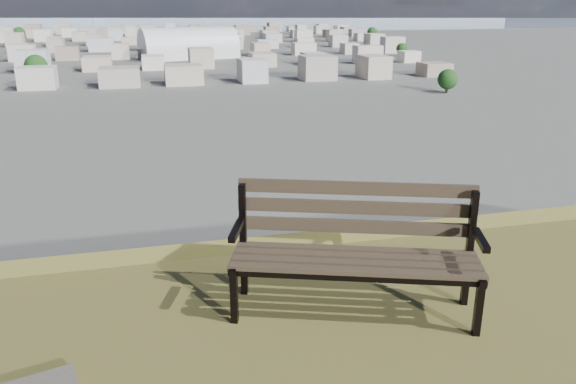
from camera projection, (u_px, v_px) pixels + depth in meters
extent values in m
cube|color=#423626|center=(355.00, 271.00, 3.89)|extent=(1.71, 0.68, 0.03)
cube|color=#423626|center=(355.00, 264.00, 4.00)|extent=(1.71, 0.68, 0.03)
cube|color=#423626|center=(355.00, 257.00, 4.11)|extent=(1.71, 0.68, 0.03)
cube|color=#423626|center=(354.00, 250.00, 4.22)|extent=(1.71, 0.68, 0.03)
cube|color=#423626|center=(355.00, 226.00, 4.25)|extent=(1.70, 0.63, 0.10)
cube|color=#423626|center=(356.00, 207.00, 4.22)|extent=(1.70, 0.63, 0.10)
cube|color=#423626|center=(356.00, 188.00, 4.20)|extent=(1.70, 0.63, 0.10)
cube|color=black|center=(234.00, 295.00, 4.01)|extent=(0.07, 0.07, 0.44)
cube|color=black|center=(243.00, 240.00, 4.34)|extent=(0.07, 0.07, 0.91)
cube|color=black|center=(238.00, 259.00, 4.14)|extent=(0.21, 0.48, 0.05)
cube|color=black|center=(236.00, 231.00, 4.01)|extent=(0.17, 0.35, 0.04)
cube|color=black|center=(479.00, 307.00, 3.86)|extent=(0.07, 0.07, 0.44)
cube|color=black|center=(469.00, 249.00, 4.19)|extent=(0.07, 0.07, 0.91)
cube|color=black|center=(475.00, 269.00, 3.99)|extent=(0.21, 0.48, 0.05)
cube|color=black|center=(481.00, 240.00, 3.86)|extent=(0.17, 0.35, 0.04)
cube|color=black|center=(355.00, 278.00, 3.89)|extent=(1.70, 0.63, 0.04)
cube|color=black|center=(354.00, 255.00, 4.25)|extent=(1.70, 0.63, 0.04)
cube|color=silver|center=(189.00, 53.00, 283.98)|extent=(50.97, 30.66, 5.29)
cylinder|color=white|center=(189.00, 48.00, 283.13)|extent=(50.97, 30.66, 20.09)
cube|color=#AFA096|center=(39.00, 78.00, 184.19)|extent=(11.00, 11.00, 7.00)
cube|color=#BFA998|center=(115.00, 76.00, 189.68)|extent=(11.00, 11.00, 7.00)
cube|color=silver|center=(187.00, 74.00, 195.16)|extent=(11.00, 11.00, 7.00)
cube|color=#C1B19C|center=(255.00, 72.00, 200.65)|extent=(11.00, 11.00, 7.00)
cube|color=gray|center=(319.00, 70.00, 206.14)|extent=(11.00, 11.00, 7.00)
cube|color=beige|center=(380.00, 68.00, 211.63)|extent=(11.00, 11.00, 7.00)
cube|color=beige|center=(438.00, 67.00, 217.11)|extent=(11.00, 11.00, 7.00)
cube|color=silver|center=(28.00, 64.00, 227.39)|extent=(11.00, 11.00, 7.00)
cube|color=#C1B19C|center=(90.00, 62.00, 232.88)|extent=(11.00, 11.00, 7.00)
cube|color=gray|center=(150.00, 61.00, 238.37)|extent=(11.00, 11.00, 7.00)
cube|color=beige|center=(206.00, 59.00, 243.85)|extent=(11.00, 11.00, 7.00)
cube|color=beige|center=(260.00, 58.00, 249.34)|extent=(11.00, 11.00, 7.00)
cube|color=silver|center=(312.00, 57.00, 254.83)|extent=(11.00, 11.00, 7.00)
cube|color=#AFA096|center=(362.00, 56.00, 260.32)|extent=(11.00, 11.00, 7.00)
cube|color=#BFA998|center=(409.00, 55.00, 265.81)|extent=(11.00, 11.00, 7.00)
cube|color=beige|center=(21.00, 54.00, 270.60)|extent=(11.00, 11.00, 7.00)
cube|color=beige|center=(73.00, 53.00, 276.08)|extent=(11.00, 11.00, 7.00)
cube|color=silver|center=(124.00, 52.00, 281.57)|extent=(11.00, 11.00, 7.00)
cube|color=#AFA096|center=(172.00, 51.00, 287.06)|extent=(11.00, 11.00, 7.00)
cube|color=#BFA998|center=(219.00, 50.00, 292.55)|extent=(11.00, 11.00, 7.00)
cube|color=silver|center=(264.00, 49.00, 298.03)|extent=(11.00, 11.00, 7.00)
cube|color=#C1B19C|center=(307.00, 48.00, 303.52)|extent=(11.00, 11.00, 7.00)
cube|color=gray|center=(349.00, 47.00, 309.01)|extent=(11.00, 11.00, 7.00)
cube|color=beige|center=(390.00, 47.00, 314.50)|extent=(11.00, 11.00, 7.00)
cube|color=#BFA998|center=(15.00, 47.00, 313.80)|extent=(11.00, 11.00, 7.00)
cube|color=silver|center=(61.00, 46.00, 319.29)|extent=(11.00, 11.00, 7.00)
cube|color=#C1B19C|center=(105.00, 45.00, 324.77)|extent=(11.00, 11.00, 7.00)
cube|color=gray|center=(147.00, 44.00, 330.26)|extent=(11.00, 11.00, 7.00)
cube|color=beige|center=(188.00, 44.00, 335.75)|extent=(11.00, 11.00, 7.00)
cube|color=beige|center=(228.00, 43.00, 341.24)|extent=(11.00, 11.00, 7.00)
cube|color=silver|center=(267.00, 42.00, 346.72)|extent=(11.00, 11.00, 7.00)
cube|color=#AFA096|center=(304.00, 42.00, 352.21)|extent=(11.00, 11.00, 7.00)
cube|color=#BFA998|center=(340.00, 41.00, 357.70)|extent=(11.00, 11.00, 7.00)
cube|color=silver|center=(375.00, 41.00, 363.19)|extent=(11.00, 11.00, 7.00)
cube|color=beige|center=(11.00, 41.00, 357.00)|extent=(11.00, 11.00, 7.00)
cube|color=silver|center=(51.00, 41.00, 362.49)|extent=(11.00, 11.00, 7.00)
cube|color=#AFA096|center=(90.00, 40.00, 367.98)|extent=(11.00, 11.00, 7.00)
cube|color=#BFA998|center=(128.00, 39.00, 373.46)|extent=(11.00, 11.00, 7.00)
cube|color=silver|center=(165.00, 39.00, 378.95)|extent=(11.00, 11.00, 7.00)
cube|color=#C1B19C|center=(200.00, 38.00, 384.44)|extent=(11.00, 11.00, 7.00)
cube|color=gray|center=(235.00, 38.00, 389.93)|extent=(11.00, 11.00, 7.00)
cube|color=beige|center=(269.00, 37.00, 395.41)|extent=(11.00, 11.00, 7.00)
cube|color=beige|center=(302.00, 37.00, 400.90)|extent=(11.00, 11.00, 7.00)
cube|color=silver|center=(333.00, 36.00, 406.39)|extent=(11.00, 11.00, 7.00)
cube|color=#AFA096|center=(364.00, 36.00, 411.88)|extent=(11.00, 11.00, 7.00)
cube|color=gray|center=(8.00, 37.00, 400.20)|extent=(11.00, 11.00, 7.00)
cube|color=beige|center=(44.00, 37.00, 405.69)|extent=(11.00, 11.00, 7.00)
cube|color=beige|center=(79.00, 36.00, 411.18)|extent=(11.00, 11.00, 7.00)
cube|color=silver|center=(113.00, 36.00, 416.67)|extent=(11.00, 11.00, 7.00)
cube|color=#AFA096|center=(146.00, 35.00, 422.15)|extent=(11.00, 11.00, 7.00)
cube|color=#BFA998|center=(178.00, 35.00, 427.64)|extent=(11.00, 11.00, 7.00)
cube|color=silver|center=(210.00, 34.00, 433.13)|extent=(11.00, 11.00, 7.00)
cube|color=#C1B19C|center=(240.00, 34.00, 438.62)|extent=(11.00, 11.00, 7.00)
cube|color=gray|center=(270.00, 34.00, 444.10)|extent=(11.00, 11.00, 7.00)
cube|color=beige|center=(300.00, 33.00, 449.59)|extent=(11.00, 11.00, 7.00)
cube|color=beige|center=(328.00, 33.00, 455.08)|extent=(11.00, 11.00, 7.00)
cube|color=silver|center=(356.00, 32.00, 460.57)|extent=(11.00, 11.00, 7.00)
cube|color=#C1B19C|center=(5.00, 34.00, 443.41)|extent=(11.00, 11.00, 7.00)
cube|color=gray|center=(38.00, 33.00, 448.89)|extent=(11.00, 11.00, 7.00)
cube|color=beige|center=(69.00, 33.00, 454.38)|extent=(11.00, 11.00, 7.00)
cube|color=beige|center=(100.00, 32.00, 459.87)|extent=(11.00, 11.00, 7.00)
cube|color=silver|center=(130.00, 32.00, 465.36)|extent=(11.00, 11.00, 7.00)
cube|color=#AFA096|center=(160.00, 32.00, 470.84)|extent=(11.00, 11.00, 7.00)
cube|color=#BFA998|center=(189.00, 31.00, 476.33)|extent=(11.00, 11.00, 7.00)
cube|color=silver|center=(217.00, 31.00, 481.82)|extent=(11.00, 11.00, 7.00)
cube|color=#C1B19C|center=(245.00, 31.00, 487.31)|extent=(11.00, 11.00, 7.00)
cube|color=gray|center=(272.00, 30.00, 492.79)|extent=(11.00, 11.00, 7.00)
cube|color=beige|center=(298.00, 30.00, 498.28)|extent=(11.00, 11.00, 7.00)
cube|color=beige|center=(324.00, 30.00, 503.77)|extent=(11.00, 11.00, 7.00)
cube|color=silver|center=(349.00, 29.00, 509.26)|extent=(11.00, 11.00, 7.00)
cube|color=#C1B19C|center=(3.00, 31.00, 486.61)|extent=(11.00, 11.00, 7.00)
cube|color=gray|center=(33.00, 30.00, 492.10)|extent=(11.00, 11.00, 7.00)
cube|color=beige|center=(62.00, 30.00, 497.58)|extent=(11.00, 11.00, 7.00)
cube|color=beige|center=(90.00, 30.00, 503.07)|extent=(11.00, 11.00, 7.00)
cube|color=silver|center=(118.00, 30.00, 508.56)|extent=(11.00, 11.00, 7.00)
cube|color=#AFA096|center=(145.00, 29.00, 514.05)|extent=(11.00, 11.00, 7.00)
cube|color=#BFA998|center=(172.00, 29.00, 519.53)|extent=(11.00, 11.00, 7.00)
cube|color=silver|center=(198.00, 29.00, 525.02)|extent=(11.00, 11.00, 7.00)
cube|color=#C1B19C|center=(223.00, 28.00, 530.51)|extent=(11.00, 11.00, 7.00)
cube|color=gray|center=(248.00, 28.00, 536.00)|extent=(11.00, 11.00, 7.00)
cube|color=beige|center=(273.00, 28.00, 541.48)|extent=(11.00, 11.00, 7.00)
cube|color=beige|center=(297.00, 28.00, 546.97)|extent=(11.00, 11.00, 7.00)
cube|color=silver|center=(320.00, 27.00, 552.46)|extent=(11.00, 11.00, 7.00)
cube|color=#AFA096|center=(343.00, 27.00, 557.95)|extent=(11.00, 11.00, 7.00)
cylinder|color=#322419|center=(447.00, 89.00, 177.03)|extent=(0.80, 0.80, 2.10)
sphere|color=#153312|center=(448.00, 79.00, 176.02)|extent=(6.30, 6.30, 6.30)
cylinder|color=#322419|center=(38.00, 78.00, 202.34)|extent=(0.80, 0.80, 2.70)
sphere|color=#153312|center=(36.00, 66.00, 201.04)|extent=(8.10, 8.10, 8.10)
cylinder|color=#322419|center=(401.00, 54.00, 296.47)|extent=(0.80, 0.80, 1.95)
sphere|color=#153312|center=(402.00, 49.00, 295.53)|extent=(5.85, 5.85, 5.85)
cylinder|color=#322419|center=(235.00, 41.00, 390.69)|extent=(0.80, 0.80, 2.25)
sphere|color=#153312|center=(235.00, 36.00, 389.60)|extent=(6.75, 6.75, 6.75)
cylinder|color=#322419|center=(20.00, 39.00, 411.43)|extent=(0.80, 0.80, 2.85)
sphere|color=#153312|center=(19.00, 33.00, 410.06)|extent=(8.55, 8.55, 8.55)
cylinder|color=#322419|center=(227.00, 55.00, 294.25)|extent=(0.80, 0.80, 2.10)
sphere|color=#153312|center=(227.00, 48.00, 293.24)|extent=(6.30, 6.30, 6.30)
cylinder|color=#322419|center=(372.00, 37.00, 434.17)|extent=(0.80, 0.80, 2.55)
sphere|color=#153312|center=(372.00, 32.00, 432.94)|extent=(7.65, 7.65, 7.65)
cube|color=#93A0BB|center=(144.00, 21.00, 836.80)|extent=(2400.00, 700.00, 0.12)
cube|color=#8EA0B1|center=(208.00, 4.00, 1314.14)|extent=(700.00, 220.00, 45.00)
cube|color=#8EA0B1|center=(398.00, 1.00, 1462.81)|extent=(500.00, 220.00, 60.00)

